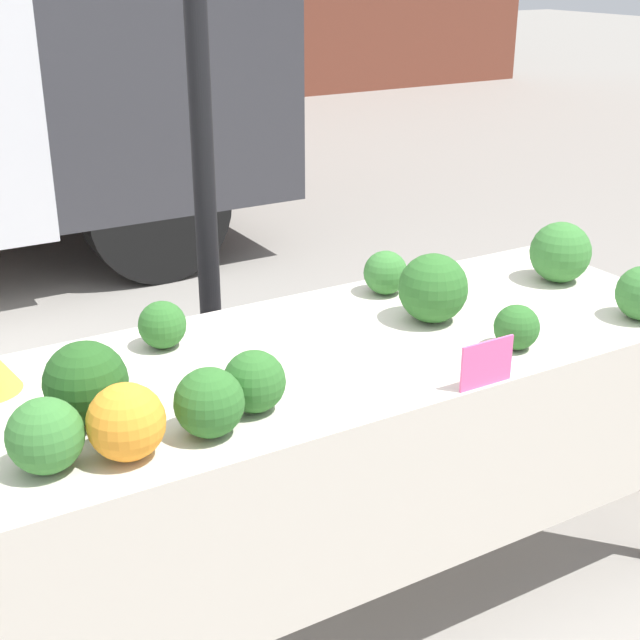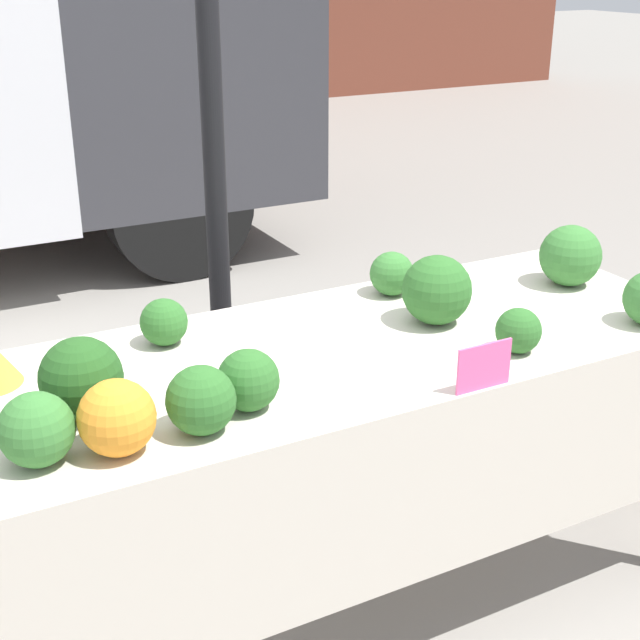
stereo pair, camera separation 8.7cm
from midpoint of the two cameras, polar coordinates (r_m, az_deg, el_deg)
name	(u,v)px [view 2 (the right image)]	position (r m, az deg, el deg)	size (l,w,h in m)	color
ground_plane	(320,609)	(2.60, 1.00, -17.99)	(40.00, 40.00, 0.00)	gray
tent_pole	(211,92)	(2.76, -6.08, 14.32)	(0.07, 0.07, 2.60)	black
market_table	(332,397)	(2.17, 1.90, -4.98)	(2.08, 0.73, 0.79)	beige
orange_cauliflower	(117,418)	(1.75, -11.49, -6.17)	(0.15, 0.15, 0.15)	orange
broccoli_head_0	(164,322)	(2.21, -8.86, -0.14)	(0.12, 0.12, 0.12)	#2D6628
broccoli_head_1	(570,256)	(2.68, 16.63, 3.96)	(0.18, 0.18, 0.18)	#387533
broccoli_head_2	(518,331)	(2.20, 13.69, -0.68)	(0.11, 0.11, 0.11)	#2D6628
broccoli_head_3	(81,378)	(1.89, -13.78, -3.64)	(0.17, 0.17, 0.17)	#23511E
broccoli_head_4	(437,290)	(2.33, 8.54, 1.90)	(0.18, 0.18, 0.18)	#2D6628
broccoli_head_6	(392,274)	(2.52, 5.60, 2.96)	(0.12, 0.12, 0.12)	#387533
broccoli_head_7	(248,380)	(1.88, -3.30, -3.88)	(0.13, 0.13, 0.13)	#2D6628
broccoli_head_8	(36,430)	(1.75, -16.35, -6.77)	(0.15, 0.15, 0.15)	#387533
broccoli_head_9	(201,400)	(1.79, -6.26, -5.14)	(0.14, 0.14, 0.14)	#2D6628
price_sign	(484,366)	(2.00, 11.67, -2.94)	(0.14, 0.01, 0.11)	#F45B9E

